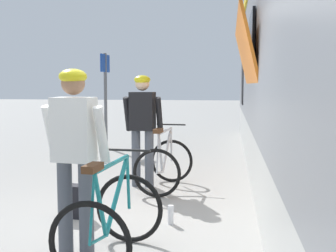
# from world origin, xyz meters

# --- Properties ---
(ground_plane) EXTENTS (80.00, 80.00, 0.00)m
(ground_plane) POSITION_xyz_m (0.00, 0.00, 0.00)
(ground_plane) COLOR #A09E99
(cyclist_near_in_white) EXTENTS (0.64, 0.35, 1.76)m
(cyclist_near_in_white) POSITION_xyz_m (-0.19, -0.68, 1.05)
(cyclist_near_in_white) COLOR #4C515B
(cyclist_near_in_white) RESTS_ON ground
(cyclist_far_in_dark) EXTENTS (0.63, 0.34, 1.76)m
(cyclist_far_in_dark) POSITION_xyz_m (-0.11, 2.11, 1.05)
(cyclist_far_in_dark) COLOR #4C515B
(cyclist_far_in_dark) RESTS_ON ground
(bicycle_near_teal) EXTENTS (0.79, 1.12, 0.99)m
(bicycle_near_teal) POSITION_xyz_m (0.20, -0.82, 0.40)
(bicycle_near_teal) COLOR black
(bicycle_near_teal) RESTS_ON ground
(bicycle_far_silver) EXTENTS (0.79, 1.12, 0.99)m
(bicycle_far_silver) POSITION_xyz_m (0.27, 1.96, 0.40)
(bicycle_far_silver) COLOR black
(bicycle_far_silver) RESTS_ON ground
(backpack_on_platform) EXTENTS (0.30, 0.21, 0.40)m
(backpack_on_platform) POSITION_xyz_m (-0.60, 0.41, 0.20)
(backpack_on_platform) COLOR black
(backpack_on_platform) RESTS_ON ground
(water_bottle_near_the_bikes) EXTENTS (0.07, 0.07, 0.22)m
(water_bottle_near_the_bikes) POSITION_xyz_m (0.59, 0.33, 0.11)
(water_bottle_near_the_bikes) COLOR silver
(water_bottle_near_the_bikes) RESTS_ON ground
(platform_sign_post) EXTENTS (0.08, 0.70, 2.40)m
(platform_sign_post) POSITION_xyz_m (-1.87, 6.07, 1.62)
(platform_sign_post) COLOR #595B60
(platform_sign_post) RESTS_ON ground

